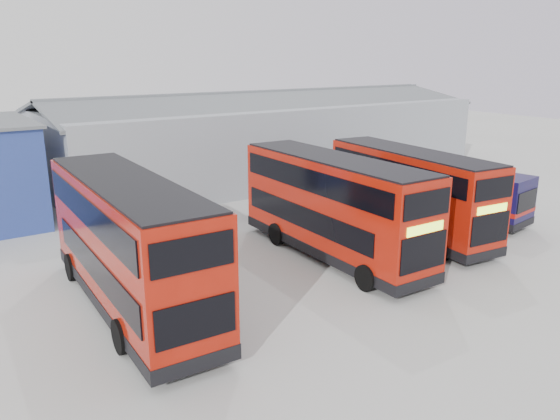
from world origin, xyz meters
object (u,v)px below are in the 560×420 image
object	(u,v)px
maintenance_shed	(264,137)
single_decker_blue	(436,189)
double_decker_centre	(333,208)
double_decker_right	(409,194)
double_decker_left	(129,246)

from	to	relation	value
maintenance_shed	single_decker_blue	world-z (taller)	maintenance_shed
double_decker_centre	double_decker_right	world-z (taller)	double_decker_centre
double_decker_left	double_decker_centre	world-z (taller)	double_decker_left
double_decker_centre	single_decker_blue	world-z (taller)	double_decker_centre
maintenance_shed	double_decker_left	bearing A→B (deg)	-134.17
double_decker_left	double_decker_centre	xyz separation A→B (m)	(8.67, 0.04, -0.09)
maintenance_shed	double_decker_centre	distance (m)	17.70
double_decker_left	single_decker_blue	xyz separation A→B (m)	(17.48, 2.00, -0.90)
maintenance_shed	double_decker_right	bearing A→B (deg)	-98.19
maintenance_shed	double_decker_centre	xyz separation A→B (m)	(-7.11, -16.21, -0.48)
double_decker_centre	double_decker_right	size ratio (longest dim) A/B	1.04
single_decker_blue	double_decker_left	bearing A→B (deg)	-1.60
double_decker_left	double_decker_centre	size ratio (longest dim) A/B	1.04
double_decker_left	double_decker_right	size ratio (longest dim) A/B	1.09
maintenance_shed	single_decker_blue	xyz separation A→B (m)	(1.70, -14.25, -1.29)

